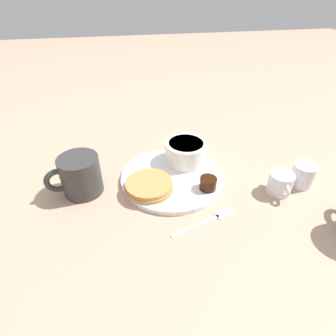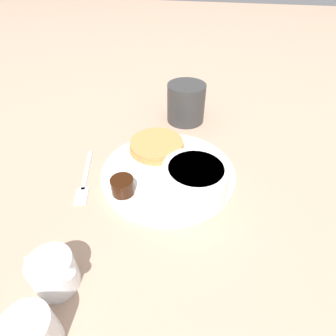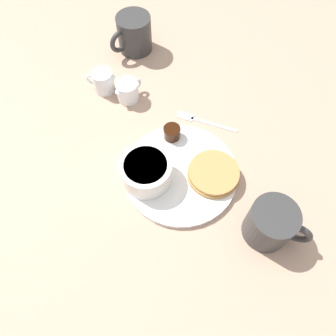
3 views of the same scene
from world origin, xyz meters
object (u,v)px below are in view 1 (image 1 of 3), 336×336
plate (172,178)px  creamer_pitcher_near (280,183)px  creamer_pitcher_far (303,175)px  bowl (186,151)px  coffee_mug (80,176)px  fork (211,219)px

plate → creamer_pitcher_near: bearing=-22.2°
creamer_pitcher_far → bowl: bearing=151.9°
coffee_mug → fork: bearing=-28.6°
coffee_mug → creamer_pitcher_near: (0.44, -0.09, -0.02)m
coffee_mug → creamer_pitcher_far: (0.51, -0.08, -0.02)m
fork → coffee_mug: bearing=151.4°
plate → bowl: (0.05, 0.05, 0.04)m
creamer_pitcher_near → fork: size_ratio=0.53×
coffee_mug → creamer_pitcher_near: coffee_mug is taller
plate → creamer_pitcher_near: size_ratio=3.20×
plate → creamer_pitcher_far: size_ratio=3.59×
creamer_pitcher_near → creamer_pitcher_far: (0.07, 0.02, 0.00)m
bowl → creamer_pitcher_far: bearing=-28.1°
plate → fork: bearing=-70.8°
coffee_mug → plate: bearing=0.8°
bowl → coffee_mug: 0.27m
creamer_pitcher_far → coffee_mug: bearing=171.5°
bowl → creamer_pitcher_far: 0.28m
bowl → creamer_pitcher_near: bearing=-39.1°
bowl → plate: bearing=-131.3°
fork → creamer_pitcher_near: bearing=15.8°
bowl → creamer_pitcher_far: bowl is taller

